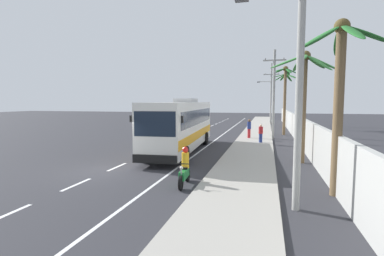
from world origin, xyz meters
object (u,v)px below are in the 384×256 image
pedestrian_midwalk (249,128)px  palm_second (285,88)px  utility_pole_far (271,92)px  utility_pole_nearest (298,54)px  utility_pole_mid (274,93)px  palm_fourth (339,79)px  palm_third (305,78)px  palm_nearest (285,87)px  pedestrian_near_kerb (261,133)px  motorcycle_beside_bus (185,170)px  coach_bus_foreground (182,124)px

pedestrian_midwalk → palm_second: (3.40, 4.66, 3.92)m
pedestrian_midwalk → utility_pole_far: size_ratio=0.18×
utility_pole_nearest → palm_second: 22.71m
utility_pole_mid → palm_fourth: (2.01, -17.06, -0.02)m
utility_pole_mid → palm_third: size_ratio=1.31×
palm_nearest → pedestrian_midwalk: bearing=-105.8°
palm_nearest → palm_second: bearing=-93.2°
pedestrian_near_kerb → palm_third: palm_third is taller
utility_pole_nearest → palm_third: bearing=82.1°
utility_pole_far → palm_fourth: (2.16, -36.08, -0.66)m
palm_fourth → pedestrian_midwalk: bearing=104.6°
motorcycle_beside_bus → utility_pole_mid: utility_pole_mid is taller
motorcycle_beside_bus → utility_pole_far: size_ratio=0.21×
coach_bus_foreground → pedestrian_near_kerb: 7.48m
utility_pole_mid → utility_pole_far: utility_pole_far is taller
palm_fourth → utility_pole_far: bearing=93.4°
utility_pole_far → motorcycle_beside_bus: bearing=-95.9°
coach_bus_foreground → palm_fourth: bearing=-43.6°
motorcycle_beside_bus → utility_pole_mid: bearing=77.2°
palm_second → palm_third: bearing=-89.0°
palm_third → palm_nearest: bearing=89.4°
palm_third → palm_fourth: (0.54, -5.94, -0.53)m
pedestrian_midwalk → utility_pole_far: utility_pole_far is taller
utility_pole_nearest → palm_fourth: (1.63, 1.96, -0.67)m
coach_bus_foreground → utility_pole_nearest: 12.56m
pedestrian_midwalk → palm_nearest: palm_nearest is taller
utility_pole_far → pedestrian_near_kerb: bearing=-92.2°
coach_bus_foreground → palm_second: (7.69, 12.64, 3.01)m
motorcycle_beside_bus → pedestrian_midwalk: (1.71, 16.20, 0.40)m
pedestrian_midwalk → palm_third: bearing=145.7°
palm_second → utility_pole_nearest: bearing=-92.1°
utility_pole_mid → utility_pole_far: bearing=90.4°
palm_second → palm_fourth: palm_second is taller
motorcycle_beside_bus → palm_second: palm_second is taller
utility_pole_nearest → pedestrian_midwalk: bearing=98.1°
utility_pole_nearest → utility_pole_far: bearing=90.8°
utility_pole_nearest → palm_nearest: size_ratio=1.27×
motorcycle_beside_bus → palm_third: size_ratio=0.30×
palm_nearest → palm_fourth: (0.29, -29.89, -1.17)m
pedestrian_midwalk → utility_pole_mid: (2.19, 0.99, 3.35)m
utility_pole_nearest → utility_pole_mid: (-0.38, 19.02, -0.65)m
pedestrian_midwalk → palm_second: size_ratio=0.24×
coach_bus_foreground → palm_fourth: 11.98m
pedestrian_near_kerb → palm_fourth: 13.91m
utility_pole_mid → palm_second: (1.21, 3.67, 0.57)m
pedestrian_near_kerb → utility_pole_far: utility_pole_far is taller
utility_pole_mid → palm_nearest: 12.99m
motorcycle_beside_bus → palm_nearest: size_ratio=0.26×
pedestrian_near_kerb → palm_second: palm_second is taller
coach_bus_foreground → palm_second: size_ratio=1.67×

